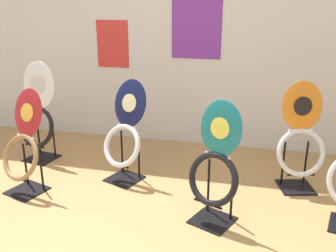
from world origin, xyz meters
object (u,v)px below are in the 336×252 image
at_px(toilet_seat_display_crimson_swirl, 23,149).
at_px(toilet_seat_display_navy_moon, 125,135).
at_px(toilet_seat_display_white_plain, 38,114).
at_px(toilet_seat_display_orange_sun, 301,141).
at_px(toilet_seat_display_teal_sax, 215,169).

bearing_deg(toilet_seat_display_crimson_swirl, toilet_seat_display_navy_moon, 28.95).
height_order(toilet_seat_display_crimson_swirl, toilet_seat_display_white_plain, toilet_seat_display_white_plain).
relative_size(toilet_seat_display_white_plain, toilet_seat_display_navy_moon, 1.10).
bearing_deg(toilet_seat_display_navy_moon, toilet_seat_display_crimson_swirl, -151.05).
xyz_separation_m(toilet_seat_display_orange_sun, toilet_seat_display_navy_moon, (-1.48, -0.17, -0.01)).
relative_size(toilet_seat_display_crimson_swirl, toilet_seat_display_navy_moon, 0.97).
height_order(toilet_seat_display_teal_sax, toilet_seat_display_crimson_swirl, toilet_seat_display_teal_sax).
bearing_deg(toilet_seat_display_white_plain, toilet_seat_display_navy_moon, -13.21).
bearing_deg(toilet_seat_display_teal_sax, toilet_seat_display_white_plain, 158.21).
bearing_deg(toilet_seat_display_teal_sax, toilet_seat_display_orange_sun, 46.81).
xyz_separation_m(toilet_seat_display_teal_sax, toilet_seat_display_white_plain, (-1.82, 0.73, 0.05)).
distance_m(toilet_seat_display_crimson_swirl, toilet_seat_display_navy_moon, 0.84).
xyz_separation_m(toilet_seat_display_teal_sax, toilet_seat_display_crimson_swirl, (-1.58, 0.09, -0.04)).
height_order(toilet_seat_display_teal_sax, toilet_seat_display_white_plain, toilet_seat_display_white_plain).
bearing_deg(toilet_seat_display_orange_sun, toilet_seat_display_crimson_swirl, -165.32).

